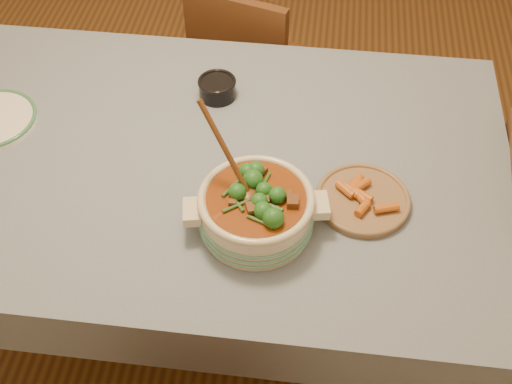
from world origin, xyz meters
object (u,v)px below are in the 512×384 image
condiment_bowl (217,87)px  chair_far (247,67)px  dining_table (208,180)px  stew_casserole (256,208)px  fried_plate (363,198)px

condiment_bowl → chair_far: (0.02, 0.52, -0.32)m
dining_table → condiment_bowl: bearing=92.0°
stew_casserole → chair_far: 1.07m
stew_casserole → dining_table: bearing=126.8°
stew_casserole → condiment_bowl: (-0.18, 0.48, -0.04)m
stew_casserole → fried_plate: size_ratio=1.23×
stew_casserole → condiment_bowl: bearing=110.0°
condiment_bowl → fried_plate: (0.44, -0.37, -0.02)m
condiment_bowl → fried_plate: size_ratio=0.44×
condiment_bowl → stew_casserole: bearing=-70.0°
stew_casserole → fried_plate: 0.29m
condiment_bowl → chair_far: size_ratio=0.16×
dining_table → fried_plate: size_ratio=5.71×
dining_table → condiment_bowl: (-0.01, 0.26, 0.13)m
dining_table → chair_far: 0.80m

